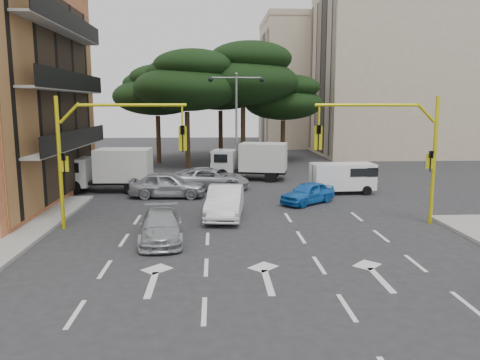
{
  "coord_description": "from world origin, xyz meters",
  "views": [
    {
      "loc": [
        -1.69,
        -19.19,
        5.67
      ],
      "look_at": [
        -0.31,
        5.57,
        1.6
      ],
      "focal_mm": 35.0,
      "sensor_mm": 36.0,
      "label": 1
    }
  ],
  "objects_px": {
    "signal_mast_right": "(398,142)",
    "street_lamp_center": "(236,107)",
    "box_truck_a": "(108,170)",
    "car_blue_compact": "(308,193)",
    "box_truck_b": "(250,161)",
    "car_silver_wagon": "(161,226)",
    "van_white": "(342,178)",
    "car_white_hatch": "(225,202)",
    "signal_mast_left": "(99,144)",
    "car_silver_cross_b": "(168,185)",
    "car_silver_cross_a": "(210,179)"
  },
  "relations": [
    {
      "from": "signal_mast_right",
      "to": "street_lamp_center",
      "type": "relative_size",
      "value": 0.77
    },
    {
      "from": "street_lamp_center",
      "to": "box_truck_a",
      "type": "relative_size",
      "value": 1.37
    },
    {
      "from": "car_blue_compact",
      "to": "box_truck_b",
      "type": "xyz_separation_m",
      "value": [
        -2.65,
        8.72,
        0.76
      ]
    },
    {
      "from": "car_silver_wagon",
      "to": "van_white",
      "type": "xyz_separation_m",
      "value": [
        10.39,
        9.92,
        0.35
      ]
    },
    {
      "from": "car_white_hatch",
      "to": "box_truck_a",
      "type": "distance_m",
      "value": 10.46
    },
    {
      "from": "street_lamp_center",
      "to": "van_white",
      "type": "distance_m",
      "value": 10.03
    },
    {
      "from": "street_lamp_center",
      "to": "car_silver_wagon",
      "type": "bearing_deg",
      "value": -103.65
    },
    {
      "from": "box_truck_a",
      "to": "box_truck_b",
      "type": "distance_m",
      "value": 10.48
    },
    {
      "from": "street_lamp_center",
      "to": "car_white_hatch",
      "type": "distance_m",
      "value": 13.09
    },
    {
      "from": "signal_mast_right",
      "to": "signal_mast_left",
      "type": "xyz_separation_m",
      "value": [
        -13.61,
        0.0,
        0.0
      ]
    },
    {
      "from": "car_silver_wagon",
      "to": "van_white",
      "type": "bearing_deg",
      "value": 38.29
    },
    {
      "from": "car_silver_cross_b",
      "to": "car_blue_compact",
      "type": "bearing_deg",
      "value": -101.89
    },
    {
      "from": "van_white",
      "to": "car_silver_wagon",
      "type": "bearing_deg",
      "value": -49.96
    },
    {
      "from": "street_lamp_center",
      "to": "car_silver_cross_b",
      "type": "distance_m",
      "value": 9.54
    },
    {
      "from": "box_truck_b",
      "to": "car_white_hatch",
      "type": "bearing_deg",
      "value": -177.32
    },
    {
      "from": "signal_mast_right",
      "to": "car_silver_cross_a",
      "type": "height_order",
      "value": "signal_mast_right"
    },
    {
      "from": "signal_mast_left",
      "to": "car_silver_cross_a",
      "type": "distance_m",
      "value": 11.11
    },
    {
      "from": "signal_mast_left",
      "to": "box_truck_a",
      "type": "relative_size",
      "value": 1.06
    },
    {
      "from": "signal_mast_left",
      "to": "car_silver_cross_b",
      "type": "xyz_separation_m",
      "value": [
        2.28,
        7.01,
        -3.1
      ]
    },
    {
      "from": "street_lamp_center",
      "to": "car_silver_wagon",
      "type": "distance_m",
      "value": 17.31
    },
    {
      "from": "car_white_hatch",
      "to": "van_white",
      "type": "height_order",
      "value": "van_white"
    },
    {
      "from": "car_blue_compact",
      "to": "car_silver_wagon",
      "type": "height_order",
      "value": "car_silver_wagon"
    },
    {
      "from": "signal_mast_left",
      "to": "box_truck_a",
      "type": "distance_m",
      "value": 9.69
    },
    {
      "from": "car_silver_cross_b",
      "to": "box_truck_a",
      "type": "height_order",
      "value": "box_truck_a"
    },
    {
      "from": "signal_mast_right",
      "to": "box_truck_b",
      "type": "relative_size",
      "value": 1.07
    },
    {
      "from": "signal_mast_right",
      "to": "signal_mast_left",
      "type": "relative_size",
      "value": 1.0
    },
    {
      "from": "car_white_hatch",
      "to": "box_truck_b",
      "type": "relative_size",
      "value": 0.85
    },
    {
      "from": "signal_mast_right",
      "to": "car_white_hatch",
      "type": "height_order",
      "value": "signal_mast_right"
    },
    {
      "from": "signal_mast_right",
      "to": "van_white",
      "type": "xyz_separation_m",
      "value": [
        -0.34,
        7.76,
        -2.91
      ]
    },
    {
      "from": "car_silver_wagon",
      "to": "van_white",
      "type": "height_order",
      "value": "van_white"
    },
    {
      "from": "box_truck_a",
      "to": "car_white_hatch",
      "type": "bearing_deg",
      "value": -132.91
    },
    {
      "from": "signal_mast_right",
      "to": "car_blue_compact",
      "type": "xyz_separation_m",
      "value": [
        -3.16,
        4.79,
        -3.27
      ]
    },
    {
      "from": "car_white_hatch",
      "to": "box_truck_b",
      "type": "height_order",
      "value": "box_truck_b"
    },
    {
      "from": "signal_mast_left",
      "to": "car_blue_compact",
      "type": "relative_size",
      "value": 1.65
    },
    {
      "from": "car_silver_wagon",
      "to": "car_silver_cross_a",
      "type": "distance_m",
      "value": 11.82
    },
    {
      "from": "signal_mast_left",
      "to": "car_white_hatch",
      "type": "bearing_deg",
      "value": 17.88
    },
    {
      "from": "box_truck_a",
      "to": "signal_mast_left",
      "type": "bearing_deg",
      "value": -167.2
    },
    {
      "from": "street_lamp_center",
      "to": "car_silver_wagon",
      "type": "xyz_separation_m",
      "value": [
        -3.93,
        -16.16,
        -4.8
      ]
    },
    {
      "from": "car_silver_cross_b",
      "to": "signal_mast_left",
      "type": "bearing_deg",
      "value": 165.24
    },
    {
      "from": "car_silver_cross_a",
      "to": "car_silver_cross_b",
      "type": "height_order",
      "value": "car_silver_cross_b"
    },
    {
      "from": "car_silver_cross_b",
      "to": "box_truck_a",
      "type": "relative_size",
      "value": 0.81
    },
    {
      "from": "car_silver_cross_b",
      "to": "van_white",
      "type": "relative_size",
      "value": 1.18
    },
    {
      "from": "box_truck_a",
      "to": "box_truck_b",
      "type": "bearing_deg",
      "value": -63.71
    },
    {
      "from": "car_silver_cross_a",
      "to": "box_truck_b",
      "type": "height_order",
      "value": "box_truck_b"
    },
    {
      "from": "signal_mast_left",
      "to": "box_truck_a",
      "type": "xyz_separation_m",
      "value": [
        -1.75,
        9.2,
        -2.49
      ]
    },
    {
      "from": "car_blue_compact",
      "to": "van_white",
      "type": "distance_m",
      "value": 4.11
    },
    {
      "from": "van_white",
      "to": "box_truck_b",
      "type": "relative_size",
      "value": 0.7
    },
    {
      "from": "car_silver_cross_a",
      "to": "car_white_hatch",
      "type": "bearing_deg",
      "value": -171.81
    },
    {
      "from": "van_white",
      "to": "signal_mast_left",
      "type": "bearing_deg",
      "value": -63.3
    },
    {
      "from": "car_blue_compact",
      "to": "van_white",
      "type": "height_order",
      "value": "van_white"
    }
  ]
}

